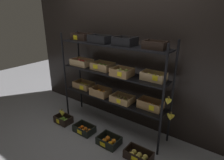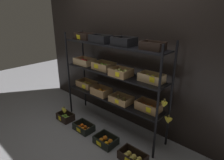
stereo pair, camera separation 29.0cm
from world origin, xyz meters
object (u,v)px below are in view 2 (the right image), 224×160
crate_ground_orange (106,141)px  crate_ground_apple_gold (133,157)px  banana_bunch_loose (64,110)px  crate_ground_tangerine (84,128)px  crate_ground_apple_green (66,117)px  display_rack (112,72)px

crate_ground_orange → crate_ground_apple_gold: (0.51, -0.00, 0.00)m
crate_ground_orange → banana_bunch_loose: size_ratio=1.99×
crate_ground_tangerine → crate_ground_orange: same height
crate_ground_apple_green → display_rack: bearing=30.1°
banana_bunch_loose → crate_ground_orange: bearing=1.4°
crate_ground_orange → banana_bunch_loose: bearing=-178.6°
crate_ground_apple_green → banana_bunch_loose: (-0.02, -0.00, 0.14)m
crate_ground_apple_green → crate_ground_orange: (1.02, 0.02, -0.00)m
display_rack → crate_ground_orange: 1.07m
display_rack → crate_ground_apple_gold: display_rack is taller
crate_ground_tangerine → banana_bunch_loose: (-0.52, -0.02, 0.14)m
display_rack → crate_ground_apple_gold: bearing=-28.9°
crate_ground_tangerine → crate_ground_apple_gold: crate_ground_apple_gold is taller
crate_ground_orange → display_rack: bearing=121.4°
crate_ground_orange → banana_bunch_loose: banana_bunch_loose is taller
display_rack → crate_ground_tangerine: size_ratio=5.80×
crate_ground_apple_gold → banana_bunch_loose: 1.56m
crate_ground_apple_gold → banana_bunch_loose: bearing=-179.2°
banana_bunch_loose → crate_ground_apple_gold: bearing=0.8°
display_rack → crate_ground_tangerine: display_rack is taller
crate_ground_apple_green → banana_bunch_loose: size_ratio=1.84×
display_rack → crate_ground_apple_gold: 1.29m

